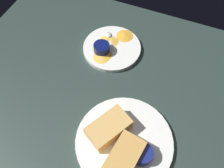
# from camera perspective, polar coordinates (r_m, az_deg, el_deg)

# --- Properties ---
(ground_plane) EXTENTS (1.10, 1.10, 0.03)m
(ground_plane) POSITION_cam_1_polar(r_m,az_deg,el_deg) (0.80, -5.21, -7.31)
(ground_plane) COLOR #283833
(plate_sandwich_main) EXTENTS (0.30, 0.30, 0.02)m
(plate_sandwich_main) POSITION_cam_1_polar(r_m,az_deg,el_deg) (0.74, 2.97, -13.73)
(plate_sandwich_main) COLOR white
(plate_sandwich_main) RESTS_ON ground_plane
(sandwich_half_near) EXTENTS (0.15, 0.13, 0.05)m
(sandwich_half_near) POSITION_cam_1_polar(r_m,az_deg,el_deg) (0.72, -0.82, -10.62)
(sandwich_half_near) COLOR tan
(sandwich_half_near) RESTS_ON plate_sandwich_main
(sandwich_half_far) EXTENTS (0.14, 0.09, 0.05)m
(sandwich_half_far) POSITION_cam_1_polar(r_m,az_deg,el_deg) (0.69, 2.96, -17.34)
(sandwich_half_far) COLOR tan
(sandwich_half_far) RESTS_ON plate_sandwich_main
(ramekin_dark_sauce) EXTENTS (0.06, 0.06, 0.03)m
(ramekin_dark_sauce) POSITION_cam_1_polar(r_m,az_deg,el_deg) (0.71, 7.37, -16.43)
(ramekin_dark_sauce) COLOR navy
(ramekin_dark_sauce) RESTS_ON plate_sandwich_main
(spoon_by_dark_ramekin) EXTENTS (0.06, 0.09, 0.01)m
(spoon_by_dark_ramekin) POSITION_cam_1_polar(r_m,az_deg,el_deg) (0.73, 4.49, -13.80)
(spoon_by_dark_ramekin) COLOR silver
(spoon_by_dark_ramekin) RESTS_ON plate_sandwich_main
(plate_chips_companion) EXTENTS (0.22, 0.22, 0.02)m
(plate_chips_companion) POSITION_cam_1_polar(r_m,az_deg,el_deg) (0.93, -0.02, 8.68)
(plate_chips_companion) COLOR white
(plate_chips_companion) RESTS_ON ground_plane
(ramekin_light_gravy) EXTENTS (0.06, 0.06, 0.03)m
(ramekin_light_gravy) POSITION_cam_1_polar(r_m,az_deg,el_deg) (0.89, -2.52, 8.76)
(ramekin_light_gravy) COLOR #0C144C
(ramekin_light_gravy) RESTS_ON plate_chips_companion
(spoon_by_gravy_ramekin) EXTENTS (0.09, 0.07, 0.01)m
(spoon_by_gravy_ramekin) POSITION_cam_1_polar(r_m,az_deg,el_deg) (0.95, -0.69, 11.27)
(spoon_by_gravy_ramekin) COLOR silver
(spoon_by_gravy_ramekin) RESTS_ON plate_chips_companion
(plantain_chip_scatter) EXTENTS (0.22, 0.14, 0.01)m
(plantain_chip_scatter) POSITION_cam_1_polar(r_m,az_deg,el_deg) (0.92, -0.54, 9.33)
(plantain_chip_scatter) COLOR gold
(plantain_chip_scatter) RESTS_ON plate_chips_companion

